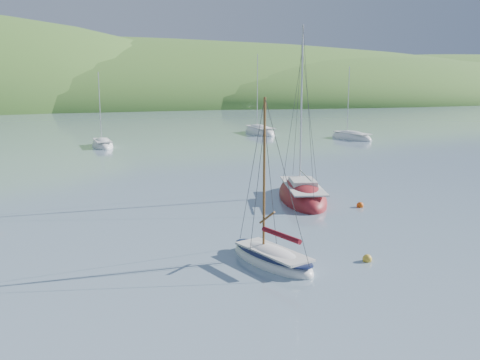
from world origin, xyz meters
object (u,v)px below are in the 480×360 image
object	(u,v)px
distant_sloop_a	(102,145)
distant_sloop_b	(260,132)
daysailer_white	(272,258)
distant_sloop_d	(351,138)
sloop_red	(302,196)

from	to	relation	value
distant_sloop_a	distant_sloop_b	xyz separation A→B (m)	(24.21, 8.19, 0.04)
daysailer_white	distant_sloop_b	xyz separation A→B (m)	(20.38, 54.58, 0.01)
distant_sloop_a	daysailer_white	bearing A→B (deg)	-87.09
distant_sloop_b	daysailer_white	bearing A→B (deg)	-110.62
distant_sloop_b	distant_sloop_d	world-z (taller)	distant_sloop_b
distant_sloop_b	distant_sloop_d	bearing A→B (deg)	-48.59
sloop_red	distant_sloop_b	distance (m)	45.12
sloop_red	distant_sloop_d	size ratio (longest dim) A/B	1.20
distant_sloop_a	distant_sloop_b	distance (m)	25.56
daysailer_white	distant_sloop_b	bearing A→B (deg)	53.08
daysailer_white	distant_sloop_d	size ratio (longest dim) A/B	0.75
daysailer_white	distant_sloop_b	size ratio (longest dim) A/B	0.62
distant_sloop_a	distant_sloop_b	size ratio (longest dim) A/B	0.76
daysailer_white	sloop_red	size ratio (longest dim) A/B	0.62
daysailer_white	distant_sloop_d	world-z (taller)	distant_sloop_d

